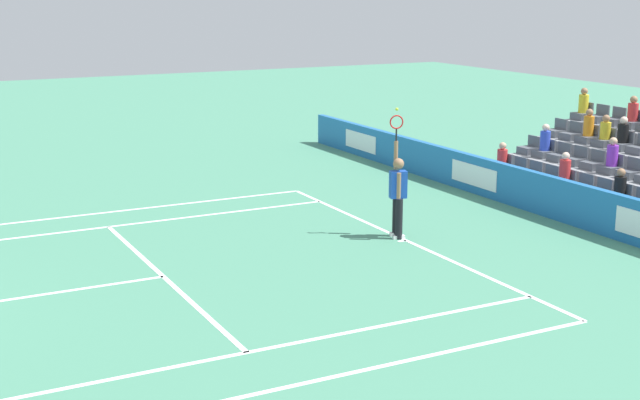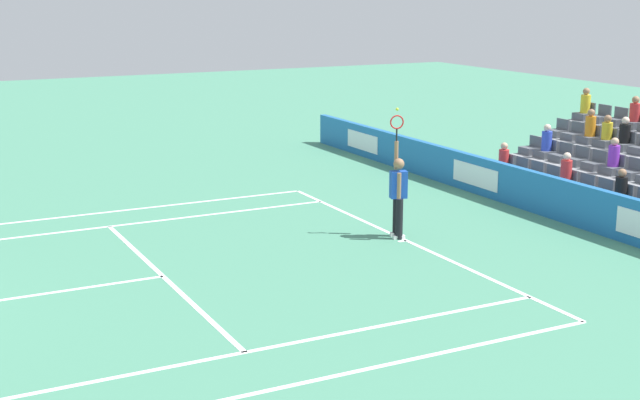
% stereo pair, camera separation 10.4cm
% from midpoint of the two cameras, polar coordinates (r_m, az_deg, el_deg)
% --- Properties ---
extents(line_baseline, '(10.97, 0.10, 0.01)m').
position_cam_midpoint_polar(line_baseline, '(19.64, 5.34, -2.57)').
color(line_baseline, white).
rests_on(line_baseline, ground).
extents(line_service, '(8.23, 0.10, 0.01)m').
position_cam_midpoint_polar(line_service, '(17.42, -10.12, -4.82)').
color(line_service, white).
rests_on(line_service, ground).
extents(line_singles_sideline_left, '(0.10, 11.89, 0.01)m').
position_cam_midpoint_polar(line_singles_sideline_left, '(21.14, -14.65, -1.81)').
color(line_singles_sideline_left, white).
rests_on(line_singles_sideline_left, ground).
extents(line_singles_sideline_right, '(0.10, 11.89, 0.01)m').
position_cam_midpoint_polar(line_singles_sideline_right, '(13.62, -6.70, -9.97)').
color(line_singles_sideline_right, white).
rests_on(line_singles_sideline_right, ground).
extents(line_doubles_sideline_left, '(0.10, 11.89, 0.01)m').
position_cam_midpoint_polar(line_doubles_sideline_left, '(22.44, -15.44, -0.98)').
color(line_doubles_sideline_left, white).
rests_on(line_doubles_sideline_left, ground).
extents(line_doubles_sideline_right, '(0.10, 11.89, 0.01)m').
position_cam_midpoint_polar(line_doubles_sideline_right, '(12.46, -4.41, -12.23)').
color(line_doubles_sideline_right, white).
rests_on(line_doubles_sideline_right, ground).
extents(line_centre_mark, '(0.10, 0.20, 0.01)m').
position_cam_midpoint_polar(line_centre_mark, '(19.59, 5.10, -2.61)').
color(line_centre_mark, white).
rests_on(line_centre_mark, ground).
extents(sponsor_barrier, '(24.32, 0.22, 1.00)m').
position_cam_midpoint_polar(sponsor_barrier, '(22.00, 14.60, 0.13)').
color(sponsor_barrier, '#1E66AD').
rests_on(sponsor_barrier, ground).
extents(tennis_player, '(0.51, 0.42, 2.85)m').
position_cam_midpoint_polar(tennis_player, '(19.63, 4.83, 0.41)').
color(tennis_player, black).
rests_on(tennis_player, ground).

